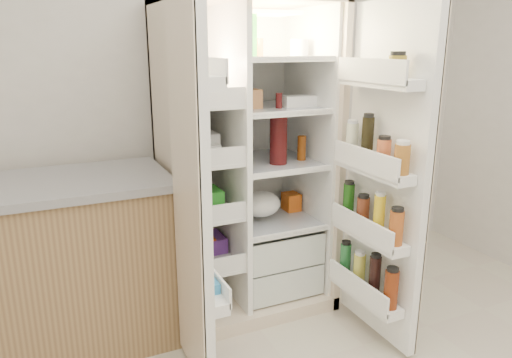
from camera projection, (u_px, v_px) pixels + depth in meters
name	position (u px, v px, depth m)	size (l,w,h in m)	color
wall_back	(210.00, 78.00, 3.02)	(4.00, 0.02, 2.70)	silver
refrigerator	(245.00, 183.00, 2.92)	(0.92, 0.70, 1.80)	beige
freezer_door	(192.00, 199.00, 2.14)	(0.15, 0.40, 1.72)	white
fridge_door	(383.00, 183.00, 2.46)	(0.17, 0.58, 1.72)	white
kitchen_counter	(49.00, 267.00, 2.48)	(1.25, 0.66, 0.91)	olive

